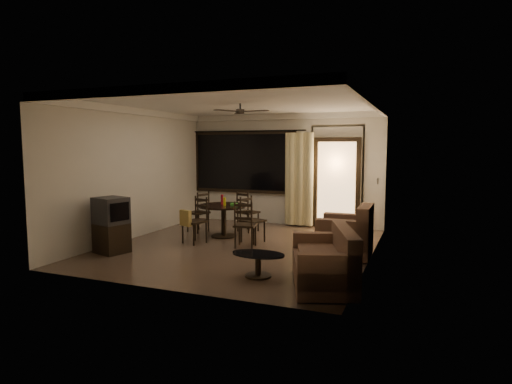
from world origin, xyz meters
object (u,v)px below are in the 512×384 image
at_px(sofa, 327,263).
at_px(armchair, 348,236).
at_px(coffee_table, 258,261).
at_px(side_chair, 245,234).
at_px(dining_chair_north, 248,219).
at_px(dining_chair_south, 194,229).
at_px(dining_chair_east, 252,229).
at_px(tv_cabinet, 111,225).
at_px(dining_chair_west, 198,220).
at_px(dining_table, 224,212).

relative_size(sofa, armchair, 1.81).
height_order(coffee_table, side_chair, side_chair).
bearing_deg(armchair, sofa, -91.28).
height_order(dining_chair_north, armchair, dining_chair_north).
bearing_deg(dining_chair_north, dining_chair_south, 90.00).
height_order(dining_chair_east, tv_cabinet, tv_cabinet).
relative_size(dining_chair_west, dining_chair_east, 1.00).
bearing_deg(dining_chair_south, armchair, 20.85).
distance_m(dining_table, sofa, 3.77).
bearing_deg(sofa, dining_table, 119.76).
bearing_deg(dining_chair_south, tv_cabinet, -110.48).
bearing_deg(armchair, coffee_table, -122.74).
bearing_deg(coffee_table, side_chair, 118.85).
distance_m(tv_cabinet, coffee_table, 3.13).
bearing_deg(dining_chair_south, sofa, -9.13).
distance_m(dining_chair_west, sofa, 4.55).
bearing_deg(dining_chair_south, dining_chair_north, 90.00).
height_order(dining_chair_west, dining_chair_south, same).
bearing_deg(side_chair, coffee_table, 109.25).
height_order(dining_chair_west, dining_chair_north, same).
bearing_deg(dining_chair_east, dining_table, 89.91).
height_order(dining_table, tv_cabinet, tv_cabinet).
bearing_deg(side_chair, armchair, 171.77).
xyz_separation_m(dining_chair_north, sofa, (2.58, -3.22, 0.04)).
height_order(dining_chair_west, side_chair, dining_chair_west).
bearing_deg(tv_cabinet, dining_chair_west, 92.96).
bearing_deg(dining_table, sofa, -41.22).
bearing_deg(dining_chair_west, dining_chair_north, 133.24).
bearing_deg(dining_chair_north, dining_table, 90.13).
xyz_separation_m(armchair, side_chair, (-2.00, -0.05, -0.10)).
relative_size(dining_table, dining_chair_east, 1.18).
distance_m(coffee_table, side_chair, 1.93).
distance_m(tv_cabinet, armchair, 4.37).
distance_m(dining_chair_south, armchair, 3.12).
height_order(dining_table, coffee_table, dining_table).
relative_size(dining_chair_south, dining_chair_north, 1.00).
bearing_deg(dining_chair_west, armchair, 93.86).
bearing_deg(sofa, tv_cabinet, 155.27).
xyz_separation_m(dining_chair_west, dining_chair_south, (0.51, -1.08, 0.02)).
distance_m(dining_chair_south, side_chair, 1.12).
relative_size(dining_chair_east, armchair, 1.02).
bearing_deg(tv_cabinet, side_chair, 46.80).
xyz_separation_m(sofa, armchair, (0.00, 1.77, 0.06)).
bearing_deg(dining_chair_west, coffee_table, 62.31).
xyz_separation_m(dining_chair_east, dining_chair_north, (-0.53, 1.02, 0.00)).
distance_m(dining_chair_north, sofa, 4.13).
height_order(tv_cabinet, sofa, tv_cabinet).
relative_size(tv_cabinet, side_chair, 1.12).
bearing_deg(dining_chair_east, dining_chair_west, 90.00).
xyz_separation_m(coffee_table, side_chair, (-0.93, 1.69, 0.03)).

